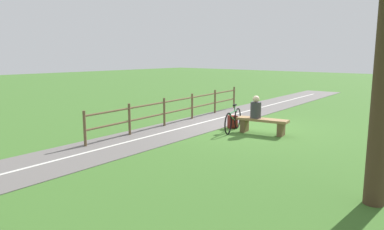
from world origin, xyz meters
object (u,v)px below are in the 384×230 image
(bicycle, at_px, (233,120))
(backpack, at_px, (233,122))
(bench, at_px, (262,123))
(person_seated, at_px, (256,108))

(bicycle, bearing_deg, backpack, -161.99)
(bench, height_order, bicycle, bicycle)
(bicycle, relative_size, backpack, 3.94)
(person_seated, height_order, backpack, person_seated)
(bench, distance_m, bicycle, 0.99)
(bench, xyz_separation_m, person_seated, (0.24, 0.04, 0.47))
(bench, height_order, backpack, bench)
(bicycle, height_order, backpack, bicycle)
(bicycle, bearing_deg, person_seated, 92.96)
(person_seated, bearing_deg, bench, 180.00)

